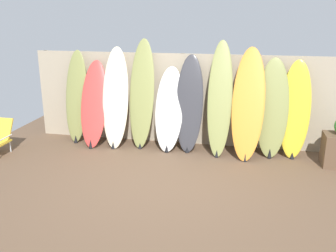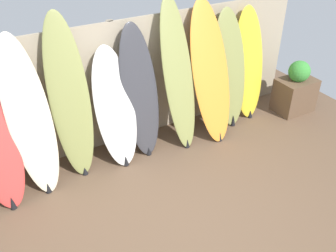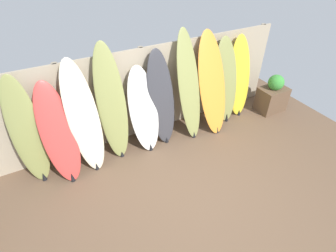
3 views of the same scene
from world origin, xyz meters
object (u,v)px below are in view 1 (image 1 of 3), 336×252
surfboard_olive_3 (142,95)px  surfboard_olive_6 (220,99)px  surfboard_cream_2 (115,98)px  surfboard_red_1 (94,104)px  surfboard_charcoal_5 (189,104)px  surfboard_olive_0 (76,97)px  surfboard_olive_8 (272,109)px  surfboard_orange_7 (248,104)px  surfboard_white_4 (169,110)px  surfboard_yellow_9 (295,110)px

surfboard_olive_3 → surfboard_olive_6: bearing=-3.0°
surfboard_cream_2 → surfboard_olive_3: 0.52m
surfboard_red_1 → surfboard_charcoal_5: bearing=2.4°
surfboard_olive_0 → surfboard_olive_3: size_ratio=0.89×
surfboard_olive_3 → surfboard_olive_8: surfboard_olive_3 is taller
surfboard_red_1 → surfboard_orange_7: (2.96, -0.02, 0.15)m
surfboard_cream_2 → surfboard_white_4: (1.06, 0.00, -0.17)m
surfboard_red_1 → surfboard_olive_3: surfboard_olive_3 is taller
surfboard_white_4 → surfboard_olive_6: bearing=-0.9°
surfboard_cream_2 → surfboard_orange_7: bearing=-1.4°
surfboard_red_1 → surfboard_olive_0: bearing=161.8°
surfboard_cream_2 → surfboard_orange_7: (2.53, -0.06, 0.02)m
surfboard_red_1 → surfboard_olive_8: 3.40m
surfboard_red_1 → surfboard_yellow_9: surfboard_yellow_9 is taller
surfboard_olive_6 → surfboard_yellow_9: 1.36m
surfboard_red_1 → surfboard_white_4: surfboard_red_1 is taller
surfboard_cream_2 → surfboard_orange_7: size_ratio=0.98×
surfboard_charcoal_5 → surfboard_olive_6: bearing=-5.0°
surfboard_red_1 → surfboard_orange_7: surfboard_orange_7 is taller
surfboard_orange_7 → surfboard_yellow_9: size_ratio=1.12×
surfboard_charcoal_5 → surfboard_olive_6: size_ratio=0.87×
surfboard_olive_3 → surfboard_charcoal_5: (0.93, -0.03, -0.14)m
surfboard_charcoal_5 → surfboard_olive_8: surfboard_charcoal_5 is taller
surfboard_olive_6 → surfboard_orange_7: surfboard_olive_6 is taller
surfboard_red_1 → surfboard_yellow_9: 3.80m
surfboard_cream_2 → surfboard_charcoal_5: bearing=1.4°
surfboard_white_4 → surfboard_red_1: bearing=-178.3°
surfboard_olive_3 → surfboard_white_4: (0.55, -0.06, -0.26)m
surfboard_cream_2 → surfboard_olive_6: 2.02m
surfboard_red_1 → surfboard_yellow_9: bearing=1.9°
surfboard_olive_0 → surfboard_yellow_9: bearing=-0.2°
surfboard_yellow_9 → surfboard_olive_6: bearing=-175.9°
surfboard_olive_8 → surfboard_yellow_9: surfboard_olive_8 is taller
surfboard_red_1 → surfboard_yellow_9: (3.80, 0.13, 0.05)m
surfboard_charcoal_5 → surfboard_yellow_9: surfboard_charcoal_5 is taller
surfboard_white_4 → surfboard_yellow_9: 2.30m
surfboard_olive_0 → surfboard_orange_7: (3.39, -0.16, 0.06)m
surfboard_charcoal_5 → surfboard_olive_6: 0.59m
surfboard_olive_0 → surfboard_orange_7: size_ratio=0.94×
surfboard_red_1 → surfboard_olive_6: 2.46m
surfboard_olive_6 → surfboard_olive_8: (0.95, 0.06, -0.14)m
surfboard_olive_3 → surfboard_red_1: bearing=-173.6°
surfboard_olive_3 → surfboard_orange_7: bearing=-3.6°
surfboard_olive_0 → surfboard_yellow_9: (4.22, -0.01, -0.04)m
surfboard_charcoal_5 → surfboard_orange_7: (1.08, -0.10, 0.08)m
surfboard_charcoal_5 → surfboard_orange_7: 1.09m
surfboard_charcoal_5 → surfboard_orange_7: size_ratio=0.92×
surfboard_orange_7 → surfboard_olive_3: bearing=176.4°
surfboard_charcoal_5 → surfboard_yellow_9: (1.92, 0.05, -0.03)m
surfboard_cream_2 → surfboard_yellow_9: bearing=1.4°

